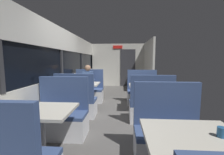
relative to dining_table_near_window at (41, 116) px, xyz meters
The scene contains 17 objects.
ground_plane 2.36m from the dining_table_near_window, 66.82° to the left, with size 3.30×9.20×0.02m, color #514F4C.
carriage_window_panel_left 2.21m from the dining_table_near_window, 104.90° to the left, with size 0.09×8.48×2.30m.
carriage_end_bulkhead 6.38m from the dining_table_near_window, 81.37° to the left, with size 2.90×0.11×2.30m.
carriage_aisle_panel_right 5.63m from the dining_table_near_window, 65.26° to the left, with size 0.08×2.40×2.30m, color beige.
dining_table_near_window is the anchor object (origin of this frame).
bench_near_window_facing_entry 0.77m from the dining_table_near_window, 90.00° to the left, with size 0.95×0.50×1.10m.
dining_table_mid_window 2.34m from the dining_table_near_window, 90.00° to the left, with size 0.90×0.70×0.74m.
bench_mid_window_facing_end 1.67m from the dining_table_near_window, 90.00° to the left, with size 0.95×0.50×1.10m.
bench_mid_window_facing_entry 3.06m from the dining_table_near_window, 90.00° to the left, with size 0.95×0.50×1.10m.
dining_table_front_aisle 1.89m from the dining_table_near_window, 18.53° to the right, with size 0.90×0.70×0.74m.
bench_front_aisle_facing_entry 1.82m from the dining_table_near_window, ahead, with size 0.95×0.50×1.10m.
dining_table_rear_aisle 2.79m from the dining_table_near_window, 50.15° to the left, with size 0.90×0.70×0.74m.
bench_rear_aisle_facing_end 2.32m from the dining_table_near_window, 38.91° to the left, with size 0.95×0.50×1.10m.
bench_rear_aisle_facing_entry 3.37m from the dining_table_near_window, 57.81° to the left, with size 0.95×0.50×1.10m.
seated_passenger 2.97m from the dining_table_near_window, 90.00° to the left, with size 0.47×0.55×1.26m.
coffee_cup_primary 2.24m from the dining_table_near_window, 90.76° to the left, with size 0.07×0.07×0.09m.
coffee_cup_secondary 2.11m from the dining_table_near_window, 17.32° to the right, with size 0.07×0.07×0.09m.
Camera 1 is at (0.23, -4.03, 1.42)m, focal length 23.99 mm.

